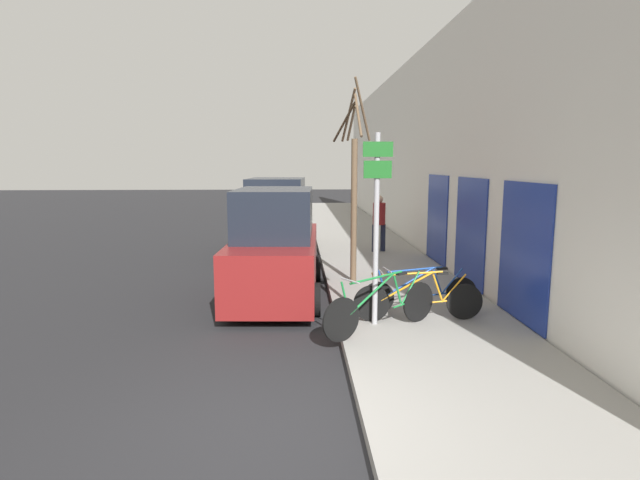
# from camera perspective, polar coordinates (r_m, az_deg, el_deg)

# --- Properties ---
(ground_plane) EXTENTS (80.00, 80.00, 0.00)m
(ground_plane) POSITION_cam_1_polar(r_m,az_deg,el_deg) (16.47, -3.66, -1.42)
(ground_plane) COLOR black
(sidewalk_curb) EXTENTS (3.20, 32.00, 0.15)m
(sidewalk_curb) POSITION_cam_1_polar(r_m,az_deg,el_deg) (19.36, 4.20, 0.33)
(sidewalk_curb) COLOR gray
(sidewalk_curb) RESTS_ON ground
(building_facade) EXTENTS (0.23, 32.00, 6.50)m
(building_facade) POSITION_cam_1_polar(r_m,az_deg,el_deg) (19.36, 9.55, 9.60)
(building_facade) COLOR silver
(building_facade) RESTS_ON ground
(signpost) EXTENTS (0.50, 0.11, 3.26)m
(signpost) POSITION_cam_1_polar(r_m,az_deg,el_deg) (8.44, 6.46, 2.27)
(signpost) COLOR #939399
(signpost) RESTS_ON sidewalk_curb
(bicycle_0) EXTENTS (2.05, 1.35, 0.97)m
(bicycle_0) POSITION_cam_1_polar(r_m,az_deg,el_deg) (8.36, 7.11, -7.60)
(bicycle_0) COLOR black
(bicycle_0) RESTS_ON sidewalk_curb
(bicycle_1) EXTENTS (2.31, 0.44, 0.89)m
(bicycle_1) POSITION_cam_1_polar(r_m,az_deg,el_deg) (9.02, 11.19, -6.66)
(bicycle_1) COLOR black
(bicycle_1) RESTS_ON sidewalk_curb
(bicycle_2) EXTENTS (2.26, 0.54, 0.86)m
(bicycle_2) POSITION_cam_1_polar(r_m,az_deg,el_deg) (9.53, 11.41, -5.91)
(bicycle_2) COLOR black
(bicycle_2) RESTS_ON sidewalk_curb
(parked_car_0) EXTENTS (2.11, 4.74, 2.38)m
(parked_car_0) POSITION_cam_1_polar(r_m,az_deg,el_deg) (10.85, -5.09, -1.06)
(parked_car_0) COLOR maroon
(parked_car_0) RESTS_ON ground
(parked_car_1) EXTENTS (2.35, 4.80, 2.43)m
(parked_car_1) POSITION_cam_1_polar(r_m,az_deg,el_deg) (16.31, -4.91, 2.39)
(parked_car_1) COLOR gray
(parked_car_1) RESTS_ON ground
(pedestrian_near) EXTENTS (0.45, 0.39, 1.77)m
(pedestrian_near) POSITION_cam_1_polar(r_m,az_deg,el_deg) (15.75, 6.76, 2.37)
(pedestrian_near) COLOR #1E2338
(pedestrian_near) RESTS_ON sidewalk_curb
(street_tree) EXTENTS (0.88, 2.23, 4.66)m
(street_tree) POSITION_cam_1_polar(r_m,az_deg,el_deg) (11.54, 3.86, 5.96)
(street_tree) COLOR brown
(street_tree) RESTS_ON sidewalk_curb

